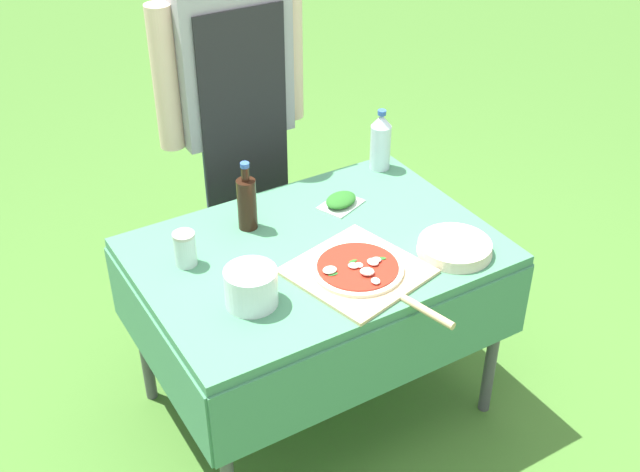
# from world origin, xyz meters

# --- Properties ---
(ground_plane) EXTENTS (12.00, 12.00, 0.00)m
(ground_plane) POSITION_xyz_m (0.00, 0.00, 0.00)
(ground_plane) COLOR #477A2D
(prep_table) EXTENTS (1.20, 0.85, 0.72)m
(prep_table) POSITION_xyz_m (0.00, 0.00, 0.64)
(prep_table) COLOR #478960
(prep_table) RESTS_ON ground
(person_cook) EXTENTS (0.62, 0.20, 1.64)m
(person_cook) POSITION_xyz_m (0.07, 0.74, 0.97)
(person_cook) COLOR #333D56
(person_cook) RESTS_ON ground
(pizza_on_peel) EXTENTS (0.46, 0.60, 0.06)m
(pizza_on_peel) POSITION_xyz_m (0.04, -0.20, 0.74)
(pizza_on_peel) COLOR #D1B27F
(pizza_on_peel) RESTS_ON prep_table
(oil_bottle) EXTENTS (0.07, 0.07, 0.25)m
(oil_bottle) POSITION_xyz_m (-0.14, 0.23, 0.82)
(oil_bottle) COLOR black
(oil_bottle) RESTS_ON prep_table
(water_bottle) EXTENTS (0.08, 0.08, 0.24)m
(water_bottle) POSITION_xyz_m (0.50, 0.34, 0.84)
(water_bottle) COLOR silver
(water_bottle) RESTS_ON prep_table
(herb_container) EXTENTS (0.18, 0.16, 0.04)m
(herb_container) POSITION_xyz_m (0.21, 0.18, 0.74)
(herb_container) COLOR silver
(herb_container) RESTS_ON prep_table
(mixing_tub) EXTENTS (0.16, 0.16, 0.12)m
(mixing_tub) POSITION_xyz_m (-0.32, -0.15, 0.78)
(mixing_tub) COLOR silver
(mixing_tub) RESTS_ON prep_table
(plate_stack) EXTENTS (0.25, 0.25, 0.04)m
(plate_stack) POSITION_xyz_m (0.38, -0.26, 0.74)
(plate_stack) COLOR beige
(plate_stack) RESTS_ON prep_table
(sauce_jar) EXTENTS (0.07, 0.07, 0.12)m
(sauce_jar) POSITION_xyz_m (-0.41, 0.14, 0.78)
(sauce_jar) COLOR silver
(sauce_jar) RESTS_ON prep_table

